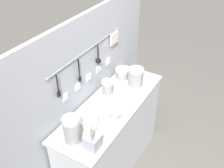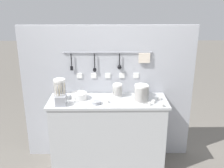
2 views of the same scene
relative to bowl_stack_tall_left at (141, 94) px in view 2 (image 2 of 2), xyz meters
name	(u,v)px [view 2 (image 2 of 2)]	position (x,y,z in m)	size (l,w,h in m)	color
ground_plane	(108,165)	(-0.41, 0.06, -1.07)	(20.00, 20.00, 0.00)	#666059
counter	(108,134)	(-0.41, 0.06, -0.59)	(1.48, 0.51, 0.96)	#B7BABC
back_wall	(108,94)	(-0.40, 0.35, -0.14)	(2.28, 0.09, 1.85)	#A8AAB2
bowl_stack_tall_left	(141,94)	(0.00, 0.00, 0.00)	(0.17, 0.17, 0.22)	white
bowl_stack_short_front	(143,91)	(0.05, 0.19, -0.04)	(0.15, 0.15, 0.14)	white
bowl_stack_wide_centre	(60,89)	(-1.00, 0.10, 0.02)	(0.14, 0.14, 0.27)	white
bowl_stack_back_corner	(117,90)	(-0.28, 0.19, -0.03)	(0.12, 0.12, 0.17)	white
plate_stack	(79,96)	(-0.76, 0.11, -0.07)	(0.19, 0.19, 0.08)	white
steel_mixing_bowl	(96,102)	(-0.54, -0.05, -0.09)	(0.11, 0.11, 0.04)	#93969E
cutlery_caddy	(61,100)	(-0.96, -0.08, -0.05)	(0.12, 0.12, 0.26)	#93969E
cup_centre	(160,98)	(0.24, 0.07, -0.09)	(0.04, 0.04, 0.04)	white
cup_edge_near	(107,101)	(-0.41, -0.02, -0.09)	(0.04, 0.04, 0.04)	white
cup_back_right	(162,105)	(0.23, -0.15, -0.09)	(0.04, 0.04, 0.04)	white
cup_back_left	(153,102)	(0.14, -0.04, -0.09)	(0.04, 0.04, 0.04)	white
cup_front_right	(150,104)	(0.09, -0.10, -0.09)	(0.04, 0.04, 0.04)	white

